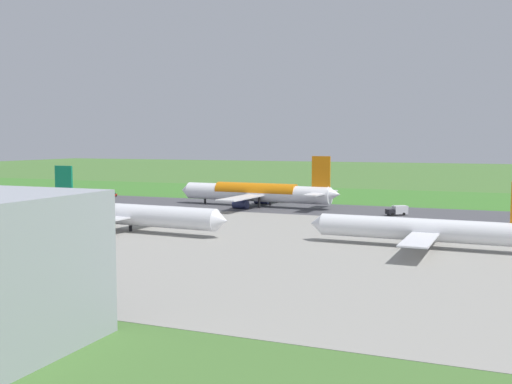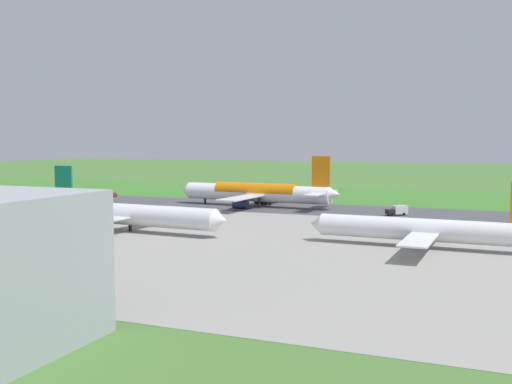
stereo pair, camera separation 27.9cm
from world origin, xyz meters
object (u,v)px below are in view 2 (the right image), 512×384
Objects in this scene: service_car_followme at (113,195)px; airliner_main at (257,193)px; no_stopping_sign at (284,191)px; traffic_cone_orange at (264,193)px; airliner_parked_near at (424,229)px; service_truck_baggage at (398,210)px; service_car_ops at (362,221)px; service_truck_fuel at (406,225)px; airliner_parked_mid at (129,214)px.

airliner_main is at bearing 171.48° from service_car_followme.
no_stopping_sign is 7.93m from traffic_cone_orange.
traffic_cone_orange is (70.31, -95.53, -3.28)m from airliner_parked_near.
service_truck_baggage is 22.08m from service_car_ops.
service_truck_fuel is at bearing 149.60° from service_car_ops.
airliner_main is 12.09× the size of service_car_followme.
service_car_followme and service_car_ops have the same top height.
service_car_followme is at bearing -20.35° from service_car_ops.
airliner_parked_near is at bearing 151.47° from service_car_followme.
airliner_parked_near is 132.30m from service_car_followme.
service_truck_baggage is (-43.72, 6.13, -2.95)m from airliner_main.
service_car_followme is (52.75, -66.86, -3.09)m from airliner_parked_mid.
service_car_ops is (-45.94, -30.26, -3.09)m from airliner_parked_mid.
service_car_followme is 1.02× the size of service_car_ops.
airliner_main is at bearing -34.43° from service_truck_fuel.
airliner_parked_near is 118.66m from traffic_cone_orange.
service_car_ops is at bearing -56.60° from airliner_parked_near.
airliner_main is 78.00m from airliner_parked_near.
no_stopping_sign reaches higher than service_car_ops.
airliner_parked_near is 9.95× the size of service_car_followme.
airliner_parked_mid reaches higher than service_car_ops.
service_car_ops is at bearing 122.63° from no_stopping_sign.
airliner_parked_mid reaches higher than airliner_parked_near.
airliner_main is 44.25m from service_truck_baggage.
service_car_followme is at bearing -21.48° from service_truck_fuel.
service_car_followme is (103.81, -15.13, -0.56)m from service_truck_baggage.
service_car_ops is 7.95× the size of traffic_cone_orange.
service_car_followme is 56.15m from traffic_cone_orange.
no_stopping_sign is at bearing -53.73° from service_truck_fuel.
airliner_main is at bearing 98.62° from no_stopping_sign.
traffic_cone_orange is (57.92, -47.48, -1.13)m from service_truck_baggage.
airliner_parked_near is (-56.12, 54.18, -0.80)m from airliner_main.
traffic_cone_orange is at bearing -53.65° from airliner_parked_near.
airliner_parked_mid is 100.68m from no_stopping_sign.
traffic_cone_orange is (-45.90, -32.35, -0.57)m from service_car_followme.
service_truck_fuel is at bearing 126.27° from no_stopping_sign.
service_truck_baggage is 70.10m from no_stopping_sign.
no_stopping_sign is at bearing -81.38° from airliner_main.
service_car_followme is at bearing 32.22° from no_stopping_sign.
airliner_main is 60.87m from service_car_followme.
service_car_ops is (11.54, -6.77, -0.56)m from service_truck_fuel.
service_truck_fuel is (5.99, -19.81, -2.15)m from airliner_parked_near.
airliner_parked_mid reaches higher than service_car_followme.
no_stopping_sign is (45.08, -70.39, 0.57)m from service_car_ops.
service_car_followme is 118.45m from service_truck_fuel.
traffic_cone_orange is at bearing -86.05° from airliner_parked_mid.
service_truck_fuel is at bearing -157.77° from airliner_parked_mid.
service_truck_baggage is (12.40, -48.05, -2.15)m from airliner_parked_near.
airliner_main reaches higher than service_truck_baggage.
airliner_parked_mid is 11.01× the size of service_car_followme.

